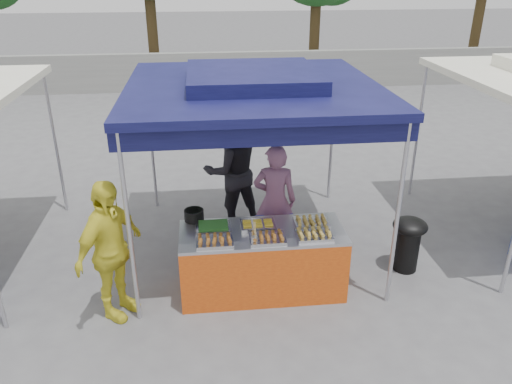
{
  "coord_description": "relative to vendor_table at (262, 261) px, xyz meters",
  "views": [
    {
      "loc": [
        -0.66,
        -5.33,
        3.8
      ],
      "look_at": [
        0.0,
        0.6,
        1.05
      ],
      "focal_mm": 35.0,
      "sensor_mm": 36.0,
      "label": 1
    }
  ],
  "objects": [
    {
      "name": "ground_plane",
      "position": [
        0.0,
        0.1,
        -0.43
      ],
      "size": [
        80.0,
        80.0,
        0.0
      ],
      "primitive_type": "plane",
      "color": "#575659"
    },
    {
      "name": "back_wall",
      "position": [
        0.0,
        11.1,
        0.17
      ],
      "size": [
        40.0,
        0.25,
        1.2
      ],
      "primitive_type": "cube",
      "color": "gray",
      "rests_on": "ground_plane"
    },
    {
      "name": "main_canopy",
      "position": [
        0.0,
        1.07,
        1.94
      ],
      "size": [
        3.2,
        3.2,
        2.57
      ],
      "color": "#B5B4BC",
      "rests_on": "ground_plane"
    },
    {
      "name": "vendor_table",
      "position": [
        0.0,
        0.0,
        0.0
      ],
      "size": [
        2.0,
        0.8,
        0.85
      ],
      "color": "#BA4410",
      "rests_on": "ground_plane"
    },
    {
      "name": "food_tray_fl",
      "position": [
        -0.58,
        -0.24,
        0.46
      ],
      "size": [
        0.42,
        0.3,
        0.07
      ],
      "color": "silver",
      "rests_on": "vendor_table"
    },
    {
      "name": "food_tray_fm",
      "position": [
        0.03,
        -0.24,
        0.46
      ],
      "size": [
        0.42,
        0.3,
        0.07
      ],
      "color": "silver",
      "rests_on": "vendor_table"
    },
    {
      "name": "food_tray_fr",
      "position": [
        0.59,
        -0.22,
        0.46
      ],
      "size": [
        0.42,
        0.3,
        0.07
      ],
      "color": "silver",
      "rests_on": "vendor_table"
    },
    {
      "name": "food_tray_bl",
      "position": [
        -0.59,
        0.1,
        0.46
      ],
      "size": [
        0.42,
        0.3,
        0.07
      ],
      "color": "silver",
      "rests_on": "vendor_table"
    },
    {
      "name": "food_tray_bm",
      "position": [
        -0.04,
        0.1,
        0.46
      ],
      "size": [
        0.42,
        0.3,
        0.07
      ],
      "color": "silver",
      "rests_on": "vendor_table"
    },
    {
      "name": "food_tray_br",
      "position": [
        0.62,
        0.09,
        0.46
      ],
      "size": [
        0.42,
        0.3,
        0.07
      ],
      "color": "silver",
      "rests_on": "vendor_table"
    },
    {
      "name": "cooking_pot",
      "position": [
        -0.82,
        0.37,
        0.5
      ],
      "size": [
        0.24,
        0.24,
        0.14
      ],
      "primitive_type": "cylinder",
      "color": "black",
      "rests_on": "vendor_table"
    },
    {
      "name": "skewer_cup",
      "position": [
        -0.13,
        -0.29,
        0.47
      ],
      "size": [
        0.08,
        0.08,
        0.09
      ],
      "primitive_type": "cylinder",
      "color": "#B5B4BC",
      "rests_on": "vendor_table"
    },
    {
      "name": "wok_burner",
      "position": [
        1.99,
        0.26,
        0.03
      ],
      "size": [
        0.46,
        0.46,
        0.77
      ],
      "rotation": [
        0.0,
        0.0,
        -0.32
      ],
      "color": "black",
      "rests_on": "ground_plane"
    },
    {
      "name": "crate_left",
      "position": [
        -0.48,
        0.68,
        -0.29
      ],
      "size": [
        0.44,
        0.31,
        0.27
      ],
      "primitive_type": "cube",
      "color": "#13259C",
      "rests_on": "ground_plane"
    },
    {
      "name": "crate_right",
      "position": [
        0.27,
        0.64,
        -0.26
      ],
      "size": [
        0.54,
        0.37,
        0.32
      ],
      "primitive_type": "cube",
      "color": "#13259C",
      "rests_on": "ground_plane"
    },
    {
      "name": "crate_stacked",
      "position": [
        0.27,
        0.64,
        0.06
      ],
      "size": [
        0.53,
        0.37,
        0.32
      ],
      "primitive_type": "cube",
      "color": "#13259C",
      "rests_on": "crate_right"
    },
    {
      "name": "vendor_woman",
      "position": [
        0.28,
        0.88,
        0.39
      ],
      "size": [
        0.65,
        0.48,
        1.64
      ],
      "primitive_type": "imported",
      "rotation": [
        0.0,
        0.0,
        2.99
      ],
      "color": "#845474",
      "rests_on": "ground_plane"
    },
    {
      "name": "helper_man",
      "position": [
        -0.25,
        1.81,
        0.49
      ],
      "size": [
        1.03,
        0.89,
        1.83
      ],
      "primitive_type": "imported",
      "rotation": [
        0.0,
        0.0,
        3.39
      ],
      "color": "black",
      "rests_on": "ground_plane"
    },
    {
      "name": "customer_person",
      "position": [
        -1.76,
        -0.28,
        0.43
      ],
      "size": [
        0.9,
        1.07,
        1.71
      ],
      "primitive_type": "imported",
      "rotation": [
        0.0,
        0.0,
        0.99
      ],
      "color": "yellow",
      "rests_on": "ground_plane"
    }
  ]
}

